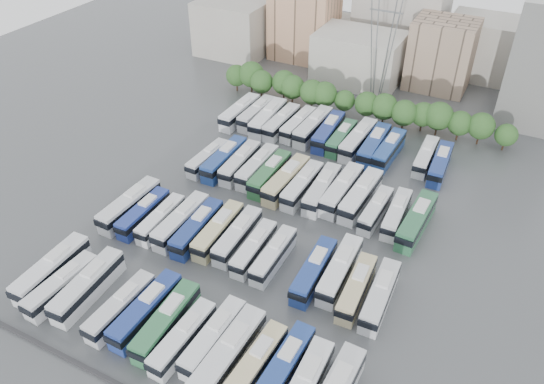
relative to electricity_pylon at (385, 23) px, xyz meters
The scene contains 54 objects.
ground 53.41m from the electricity_pylon, 92.29° to the right, with size 220.00×220.00×0.00m, color #424447.
tree_line 16.88m from the electricity_pylon, 113.28° to the right, with size 64.75×7.24×7.56m.
city_buildings 26.15m from the electricity_pylon, 113.40° to the left, with size 102.00×35.00×20.00m.
electricity_pylon is the anchor object (origin of this frame).
bus_r0_s0 79.08m from the electricity_pylon, 107.75° to the right, with size 3.15×13.10×4.09m.
bus_r0_s1 79.64m from the electricity_pylon, 105.03° to the right, with size 3.12×11.94×3.71m.
bus_r0_s2 77.38m from the electricity_pylon, 102.86° to the right, with size 3.46×13.02×4.05m.
bus_r0_s4 77.09m from the electricity_pylon, 97.96° to the right, with size 2.92×11.81×3.68m.
bus_r0_s5 75.67m from the electricity_pylon, 95.46° to the right, with size 2.94×12.70×3.97m.
bus_r0_s6 75.77m from the electricity_pylon, 92.71° to the right, with size 3.26×12.68×3.95m.
bus_r0_s7 76.78m from the electricity_pylon, 90.18° to the right, with size 2.89×11.61×3.62m.
bus_r0_s8 75.13m from the electricity_pylon, 87.54° to the right, with size 2.85×12.07×3.77m.
bus_r0_s9 76.60m from the electricity_pylon, 85.27° to the right, with size 3.35×13.63×4.25m.
bus_r0_s10 76.64m from the electricity_pylon, 82.61° to the right, with size 3.13×11.82×3.67m.
bus_r0_s11 76.07m from the electricity_pylon, 80.04° to the right, with size 2.98×12.25×3.82m.
bus_r1_s0 63.65m from the electricity_pylon, 112.39° to the right, with size 3.17×13.12×4.10m.
bus_r1_s1 63.04m from the electricity_pylon, 109.47° to the right, with size 2.63×11.56×3.62m.
bus_r1_s2 61.93m from the electricity_pylon, 106.52° to the right, with size 2.71×11.04×3.44m.
bus_r1_s3 60.24m from the electricity_pylon, 103.49° to the right, with size 2.80×12.67×3.97m.
bus_r1_s4 59.85m from the electricity_pylon, 100.36° to the right, with size 3.25×12.55×3.90m.
bus_r1_s5 58.41m from the electricity_pylon, 97.32° to the right, with size 3.12×12.42×3.87m.
bus_r1_s6 57.81m from the electricity_pylon, 93.98° to the right, with size 2.98×12.11×3.78m.
bus_r1_s7 58.87m from the electricity_pylon, 90.33° to the right, with size 2.72×11.29×3.53m.
bus_r1_s8 59.02m from the electricity_pylon, 86.96° to the right, with size 2.55×11.35×3.56m.
bus_r1_s10 59.98m from the electricity_pylon, 80.42° to the right, with size 3.02×12.29×3.83m.
bus_r1_s11 58.90m from the electricity_pylon, 76.87° to the right, with size 3.11×12.76×3.98m.
bus_r1_s12 61.66m from the electricity_pylon, 74.26° to the right, with size 3.09×11.82×3.68m.
bus_r1_s13 62.51m from the electricity_pylon, 71.20° to the right, with size 3.12×12.22×3.81m.
bus_r2_s1 46.56m from the electricity_pylon, 117.46° to the right, with size 2.85×11.17×3.48m.
bus_r2_s2 44.52m from the electricity_pylon, 114.08° to the right, with size 3.06×12.97×4.05m.
bus_r2_s3 43.14m from the electricity_pylon, 110.17° to the right, with size 3.12×12.33×3.84m.
bus_r2_s4 41.91m from the electricity_pylon, 105.43° to the right, with size 2.72×12.32×3.86m.
bus_r2_s5 42.20m from the electricity_pylon, 100.58° to the right, with size 2.75×12.55×3.94m.
bus_r2_s6 42.11m from the electricity_pylon, 95.39° to the right, with size 3.51×13.32×4.14m.
bus_r2_s7 42.10m from the electricity_pylon, 90.76° to the right, with size 2.89×12.48×3.90m.
bus_r2_s8 41.76m from the electricity_pylon, 85.52° to the right, with size 3.29×12.78×3.98m.
bus_r2_s9 40.94m from the electricity_pylon, 80.54° to the right, with size 3.28×13.38×4.17m.
bus_r2_s10 41.66m from the electricity_pylon, 75.48° to the right, with size 3.57×13.50×4.20m.
bus_r2_s11 44.62m from the electricity_pylon, 71.73° to the right, with size 2.77×11.06×3.45m.
bus_r2_s12 45.23m from the electricity_pylon, 67.17° to the right, with size 2.90×11.48×3.58m.
bus_r2_s13 46.93m from the electricity_pylon, 63.35° to the right, with size 3.58×13.38×4.16m.
bus_r3_s0 35.27m from the electricity_pylon, 139.27° to the right, with size 3.00×13.05×4.08m.
bus_r3_s1 32.41m from the electricity_pylon, 136.65° to the right, with size 2.86×12.48×3.91m.
bus_r3_s2 31.01m from the electricity_pylon, 130.07° to the right, with size 3.58×13.58×4.22m.
bus_r3_s3 29.51m from the electricity_pylon, 124.22° to the right, with size 2.93×12.55×3.93m.
bus_r3_s4 27.50m from the electricity_pylon, 118.05° to the right, with size 3.10×12.15×3.78m.
bus_r3_s5 26.20m from the electricity_pylon, 110.17° to the right, with size 3.35×13.60×4.24m.
bus_r3_s6 25.81m from the electricity_pylon, 100.15° to the right, with size 3.51×13.20×4.10m.
bus_r3_s7 26.35m from the electricity_pylon, 91.02° to the right, with size 2.54×11.59×3.64m.
bus_r3_s8 26.01m from the electricity_pylon, 81.48° to the right, with size 3.54×13.56×4.22m.
bus_r3_s9 27.07m from the electricity_pylon, 72.60° to the right, with size 3.06×13.32×4.17m.
bus_r3_s10 28.08m from the electricity_pylon, 65.36° to the right, with size 3.21×12.74×3.97m.
bus_r3_s12 30.38m from the electricity_pylon, 50.15° to the right, with size 2.81×11.65×3.64m.
bus_r3_s13 32.93m from the electricity_pylon, 47.25° to the right, with size 3.23×12.44×3.87m.
Camera 1 is at (30.85, -57.37, 55.37)m, focal length 35.00 mm.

